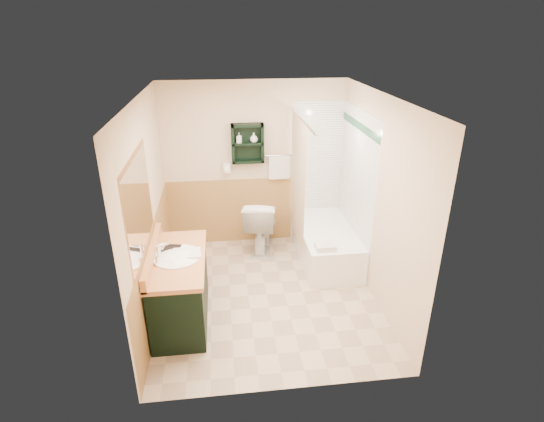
% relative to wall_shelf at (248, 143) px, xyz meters
% --- Properties ---
extents(floor, '(3.00, 3.00, 0.00)m').
position_rel_wall_shelf_xyz_m(floor, '(0.10, -1.41, -1.55)').
color(floor, '#CAB293').
rests_on(floor, ground).
extents(back_wall, '(2.60, 0.04, 2.40)m').
position_rel_wall_shelf_xyz_m(back_wall, '(0.10, 0.11, -0.35)').
color(back_wall, '#F8E4C2').
rests_on(back_wall, ground).
extents(left_wall, '(0.04, 3.00, 2.40)m').
position_rel_wall_shelf_xyz_m(left_wall, '(-1.22, -1.41, -0.35)').
color(left_wall, '#F8E4C2').
rests_on(left_wall, ground).
extents(right_wall, '(0.04, 3.00, 2.40)m').
position_rel_wall_shelf_xyz_m(right_wall, '(1.42, -1.41, -0.35)').
color(right_wall, '#F8E4C2').
rests_on(right_wall, ground).
extents(ceiling, '(2.60, 3.00, 0.04)m').
position_rel_wall_shelf_xyz_m(ceiling, '(0.10, -1.41, 0.87)').
color(ceiling, white).
rests_on(ceiling, back_wall).
extents(wainscot_left, '(2.98, 2.98, 1.00)m').
position_rel_wall_shelf_xyz_m(wainscot_left, '(-1.19, -1.41, -1.05)').
color(wainscot_left, tan).
rests_on(wainscot_left, left_wall).
extents(wainscot_back, '(2.58, 2.58, 1.00)m').
position_rel_wall_shelf_xyz_m(wainscot_back, '(0.10, 0.08, -1.05)').
color(wainscot_back, tan).
rests_on(wainscot_back, back_wall).
extents(mirror_frame, '(1.30, 1.30, 1.00)m').
position_rel_wall_shelf_xyz_m(mirror_frame, '(-1.17, -1.96, -0.05)').
color(mirror_frame, brown).
rests_on(mirror_frame, left_wall).
extents(mirror_glass, '(1.20, 1.20, 0.90)m').
position_rel_wall_shelf_xyz_m(mirror_glass, '(-1.17, -1.96, -0.05)').
color(mirror_glass, white).
rests_on(mirror_glass, left_wall).
extents(tile_right, '(1.50, 1.50, 2.10)m').
position_rel_wall_shelf_xyz_m(tile_right, '(1.38, -0.66, -0.50)').
color(tile_right, white).
rests_on(tile_right, right_wall).
extents(tile_back, '(0.95, 0.95, 2.10)m').
position_rel_wall_shelf_xyz_m(tile_back, '(1.13, 0.07, -0.50)').
color(tile_back, white).
rests_on(tile_back, back_wall).
extents(tile_accent, '(1.50, 1.50, 0.10)m').
position_rel_wall_shelf_xyz_m(tile_accent, '(1.37, -0.66, 0.35)').
color(tile_accent, '#14482E').
rests_on(tile_accent, right_wall).
extents(wall_shelf, '(0.45, 0.15, 0.55)m').
position_rel_wall_shelf_xyz_m(wall_shelf, '(0.00, 0.00, 0.00)').
color(wall_shelf, black).
rests_on(wall_shelf, back_wall).
extents(hair_dryer, '(0.10, 0.24, 0.18)m').
position_rel_wall_shelf_xyz_m(hair_dryer, '(-0.30, 0.02, -0.35)').
color(hair_dryer, white).
rests_on(hair_dryer, back_wall).
extents(towel_bar, '(0.40, 0.06, 0.40)m').
position_rel_wall_shelf_xyz_m(towel_bar, '(0.45, 0.04, -0.20)').
color(towel_bar, silver).
rests_on(towel_bar, back_wall).
extents(curtain_rod, '(0.03, 1.60, 0.03)m').
position_rel_wall_shelf_xyz_m(curtain_rod, '(0.63, -0.66, 0.45)').
color(curtain_rod, silver).
rests_on(curtain_rod, back_wall).
extents(shower_curtain, '(1.05, 1.05, 1.70)m').
position_rel_wall_shelf_xyz_m(shower_curtain, '(0.63, -0.48, -0.40)').
color(shower_curtain, beige).
rests_on(shower_curtain, curtain_rod).
extents(vanity, '(0.59, 1.25, 0.79)m').
position_rel_wall_shelf_xyz_m(vanity, '(-0.89, -1.74, -1.15)').
color(vanity, black).
rests_on(vanity, ground).
extents(bathtub, '(0.73, 1.50, 0.49)m').
position_rel_wall_shelf_xyz_m(bathtub, '(1.03, -0.62, -1.31)').
color(bathtub, white).
rests_on(bathtub, ground).
extents(toilet, '(0.60, 0.88, 0.79)m').
position_rel_wall_shelf_xyz_m(toilet, '(0.15, -0.23, -1.15)').
color(toilet, white).
rests_on(toilet, ground).
extents(counter_towel, '(0.29, 0.23, 0.04)m').
position_rel_wall_shelf_xyz_m(counter_towel, '(-0.79, -1.72, -0.74)').
color(counter_towel, silver).
rests_on(counter_towel, vanity).
extents(vanity_book, '(0.18, 0.06, 0.25)m').
position_rel_wall_shelf_xyz_m(vanity_book, '(-1.06, -1.58, -0.63)').
color(vanity_book, black).
rests_on(vanity_book, vanity).
extents(tub_towel, '(0.24, 0.20, 0.07)m').
position_rel_wall_shelf_xyz_m(tub_towel, '(0.86, -1.21, -1.03)').
color(tub_towel, silver).
rests_on(tub_towel, bathtub).
extents(soap_bottle_a, '(0.10, 0.15, 0.06)m').
position_rel_wall_shelf_xyz_m(soap_bottle_a, '(-0.11, -0.01, 0.05)').
color(soap_bottle_a, white).
rests_on(soap_bottle_a, wall_shelf).
extents(soap_bottle_b, '(0.13, 0.15, 0.11)m').
position_rel_wall_shelf_xyz_m(soap_bottle_b, '(0.09, -0.01, 0.07)').
color(soap_bottle_b, white).
rests_on(soap_bottle_b, wall_shelf).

